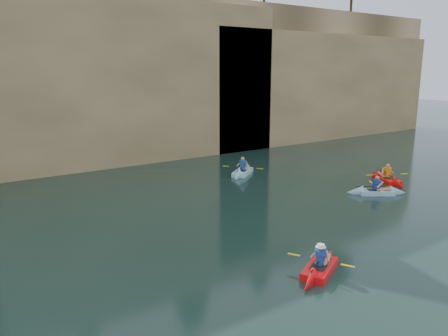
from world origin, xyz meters
TOP-DOWN VIEW (x-y plane):
  - ground at (0.00, 0.00)m, footprint 160.00×160.00m
  - cliff at (0.00, 30.00)m, footprint 70.00×16.00m
  - cliff_slab_center at (2.00, 22.60)m, footprint 24.00×2.40m
  - cliff_slab_east at (22.00, 22.60)m, footprint 26.00×2.40m
  - sea_cave_center at (-4.00, 21.95)m, footprint 3.50×1.00m
  - sea_cave_east at (10.00, 21.95)m, footprint 5.00×1.00m
  - main_kayaker at (0.55, 3.14)m, footprint 3.16×2.10m
  - kayaker_ltblue_near at (9.64, 7.74)m, footprint 2.94×2.39m
  - kayaker_red_far at (12.39, 9.05)m, footprint 2.33×3.54m
  - kayaker_ltblue_mid at (6.60, 15.29)m, footprint 3.30×2.78m

SIDE VIEW (x-z plane):
  - ground at x=0.00m, z-range 0.00..0.00m
  - kayaker_ltblue_near at x=9.64m, z-range -0.46..0.76m
  - main_kayaker at x=0.55m, z-range -0.43..0.75m
  - kayaker_red_far at x=12.39m, z-range -0.50..0.82m
  - kayaker_ltblue_mid at x=6.60m, z-range -0.51..0.84m
  - sea_cave_center at x=-4.00m, z-range 0.00..3.20m
  - sea_cave_east at x=10.00m, z-range 0.00..4.50m
  - cliff_slab_east at x=22.00m, z-range 0.00..9.84m
  - cliff_slab_center at x=2.00m, z-range 0.00..11.40m
  - cliff at x=0.00m, z-range 0.00..12.00m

